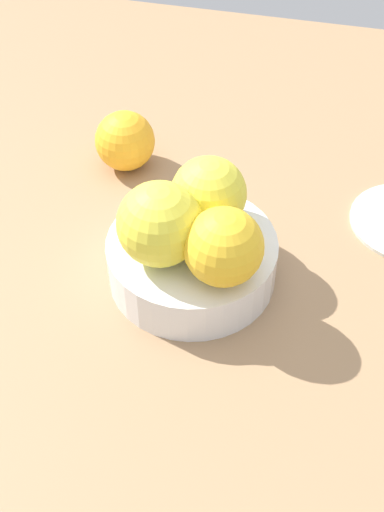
{
  "coord_description": "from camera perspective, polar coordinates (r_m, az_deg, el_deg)",
  "views": [
    {
      "loc": [
        42.27,
        10.52,
        47.95
      ],
      "look_at": [
        0.0,
        0.0,
        2.74
      ],
      "focal_mm": 46.73,
      "sensor_mm": 36.0,
      "label": 1
    }
  ],
  "objects": [
    {
      "name": "orange_in_bowl_1",
      "position": [
        0.56,
        2.72,
        0.78
      ],
      "size": [
        6.96,
        6.96,
        6.96
      ],
      "primitive_type": "sphere",
      "color": "yellow",
      "rests_on": "fruit_bowl"
    },
    {
      "name": "fruit_bowl",
      "position": [
        0.63,
        0.0,
        -0.36
      ],
      "size": [
        16.04,
        16.04,
        4.57
      ],
      "color": "white",
      "rests_on": "ground_plane"
    },
    {
      "name": "orange_in_bowl_0",
      "position": [
        0.61,
        1.44,
        5.33
      ],
      "size": [
        7.05,
        7.05,
        7.05
      ],
      "primitive_type": "sphere",
      "color": "yellow",
      "rests_on": "fruit_bowl"
    },
    {
      "name": "orange_in_bowl_2",
      "position": [
        0.58,
        -2.78,
        2.75
      ],
      "size": [
        7.64,
        7.64,
        7.64
      ],
      "primitive_type": "sphere",
      "color": "yellow",
      "rests_on": "fruit_bowl"
    },
    {
      "name": "orange_loose_0",
      "position": [
        0.76,
        -5.76,
        9.78
      ],
      "size": [
        6.73,
        6.73,
        6.73
      ],
      "primitive_type": "sphere",
      "color": "#F9A823",
      "rests_on": "ground_plane"
    },
    {
      "name": "ground_plane",
      "position": [
        0.66,
        0.0,
        -2.27
      ],
      "size": [
        110.0,
        110.0,
        2.0
      ],
      "primitive_type": "cube",
      "color": "#997551"
    }
  ]
}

